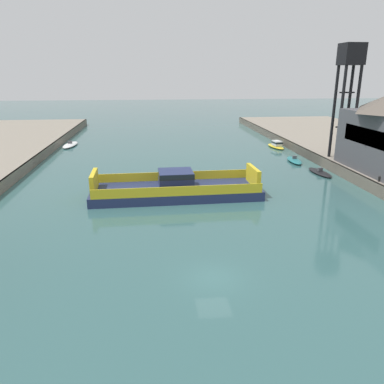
{
  "coord_description": "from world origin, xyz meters",
  "views": [
    {
      "loc": [
        -4.23,
        -24.04,
        14.19
      ],
      "look_at": [
        0.0,
        14.64,
        2.0
      ],
      "focal_mm": 35.37,
      "sensor_mm": 36.0,
      "label": 1
    }
  ],
  "objects_px": {
    "crane_tower": "(350,71)",
    "moored_boat_mid_right": "(320,172)",
    "moored_boat_near_left": "(70,145)",
    "moored_boat_far_left": "(294,160)",
    "moored_boat_near_right": "(276,145)",
    "chain_ferry": "(176,188)"
  },
  "relations": [
    {
      "from": "moored_boat_near_right",
      "to": "crane_tower",
      "type": "height_order",
      "value": "crane_tower"
    },
    {
      "from": "moored_boat_near_left",
      "to": "crane_tower",
      "type": "xyz_separation_m",
      "value": [
        45.82,
        -23.75,
        14.25
      ]
    },
    {
      "from": "moored_boat_near_right",
      "to": "moored_boat_far_left",
      "type": "bearing_deg",
      "value": -94.74
    },
    {
      "from": "moored_boat_near_right",
      "to": "moored_boat_mid_right",
      "type": "relative_size",
      "value": 1.02
    },
    {
      "from": "moored_boat_near_left",
      "to": "crane_tower",
      "type": "bearing_deg",
      "value": -27.4
    },
    {
      "from": "moored_boat_mid_right",
      "to": "crane_tower",
      "type": "distance_m",
      "value": 15.36
    },
    {
      "from": "chain_ferry",
      "to": "moored_boat_mid_right",
      "type": "height_order",
      "value": "chain_ferry"
    },
    {
      "from": "moored_boat_near_left",
      "to": "crane_tower",
      "type": "height_order",
      "value": "crane_tower"
    },
    {
      "from": "moored_boat_mid_right",
      "to": "crane_tower",
      "type": "bearing_deg",
      "value": 35.85
    },
    {
      "from": "crane_tower",
      "to": "chain_ferry",
      "type": "bearing_deg",
      "value": -156.1
    },
    {
      "from": "moored_boat_near_left",
      "to": "moored_boat_near_right",
      "type": "height_order",
      "value": "moored_boat_near_right"
    },
    {
      "from": "moored_boat_near_left",
      "to": "moored_boat_near_right",
      "type": "distance_m",
      "value": 41.92
    },
    {
      "from": "moored_boat_mid_right",
      "to": "moored_boat_far_left",
      "type": "xyz_separation_m",
      "value": [
        -0.95,
        7.91,
        0.09
      ]
    },
    {
      "from": "moored_boat_mid_right",
      "to": "chain_ferry",
      "type": "bearing_deg",
      "value": -158.88
    },
    {
      "from": "moored_boat_near_left",
      "to": "moored_boat_mid_right",
      "type": "xyz_separation_m",
      "value": [
        41.33,
        -26.99,
        -0.08
      ]
    },
    {
      "from": "moored_boat_near_left",
      "to": "moored_boat_mid_right",
      "type": "bearing_deg",
      "value": -33.14
    },
    {
      "from": "moored_boat_far_left",
      "to": "crane_tower",
      "type": "bearing_deg",
      "value": -40.69
    },
    {
      "from": "moored_boat_far_left",
      "to": "crane_tower",
      "type": "relative_size",
      "value": 0.36
    },
    {
      "from": "chain_ferry",
      "to": "crane_tower",
      "type": "bearing_deg",
      "value": 23.9
    },
    {
      "from": "moored_boat_near_right",
      "to": "crane_tower",
      "type": "bearing_deg",
      "value": -75.86
    },
    {
      "from": "chain_ferry",
      "to": "moored_boat_near_left",
      "type": "xyz_separation_m",
      "value": [
        -19.3,
        35.5,
        -0.71
      ]
    },
    {
      "from": "crane_tower",
      "to": "moored_boat_mid_right",
      "type": "bearing_deg",
      "value": -144.15
    }
  ]
}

